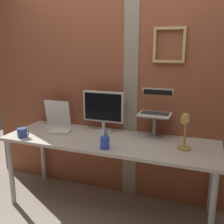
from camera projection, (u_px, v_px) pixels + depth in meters
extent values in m
plane|color=gray|center=(106.00, 211.00, 2.64)|extent=(6.00, 6.00, 0.00)
cube|color=brown|center=(122.00, 80.00, 2.76)|extent=(3.27, 0.12, 2.56)
cube|color=gray|center=(131.00, 81.00, 2.66)|extent=(0.15, 0.01, 2.56)
cube|color=tan|center=(170.00, 28.00, 2.40)|extent=(0.30, 0.03, 0.03)
cube|color=tan|center=(168.00, 61.00, 2.47)|extent=(0.30, 0.03, 0.03)
cube|color=tan|center=(155.00, 45.00, 2.48)|extent=(0.03, 0.03, 0.28)
cube|color=tan|center=(184.00, 45.00, 2.39)|extent=(0.03, 0.03, 0.28)
cube|color=beige|center=(108.00, 141.00, 2.53)|extent=(2.08, 0.68, 0.03)
cylinder|color=#B2B2B7|center=(11.00, 172.00, 2.70)|extent=(0.05, 0.05, 0.72)
cylinder|color=#B2B2B7|center=(212.00, 212.00, 2.03)|extent=(0.05, 0.05, 0.72)
cylinder|color=#B2B2B7|center=(43.00, 153.00, 3.20)|extent=(0.05, 0.05, 0.72)
cylinder|color=#B2B2B7|center=(212.00, 180.00, 2.54)|extent=(0.05, 0.05, 0.72)
cylinder|color=silver|center=(104.00, 131.00, 2.77)|extent=(0.18, 0.18, 0.01)
cylinder|color=silver|center=(104.00, 126.00, 2.76)|extent=(0.04, 0.04, 0.10)
cube|color=silver|center=(103.00, 107.00, 2.71)|extent=(0.44, 0.04, 0.32)
cube|color=black|center=(103.00, 107.00, 2.69)|extent=(0.41, 0.00, 0.28)
cylinder|color=gray|center=(154.00, 136.00, 2.59)|extent=(0.14, 0.14, 0.01)
cylinder|color=gray|center=(154.00, 126.00, 2.56)|extent=(0.03, 0.03, 0.20)
cube|color=gray|center=(155.00, 116.00, 2.54)|extent=(0.28, 0.22, 0.01)
cube|color=silver|center=(155.00, 114.00, 2.54)|extent=(0.31, 0.23, 0.01)
cube|color=#2D2D30|center=(155.00, 113.00, 2.55)|extent=(0.27, 0.14, 0.00)
cube|color=silver|center=(158.00, 99.00, 2.63)|extent=(0.31, 0.05, 0.24)
cube|color=black|center=(158.00, 100.00, 2.62)|extent=(0.28, 0.04, 0.21)
cube|color=white|center=(58.00, 113.00, 2.95)|extent=(0.31, 0.06, 0.29)
cylinder|color=tan|center=(184.00, 148.00, 2.28)|extent=(0.12, 0.12, 0.02)
cylinder|color=tan|center=(185.00, 131.00, 2.24)|extent=(0.02, 0.02, 0.30)
cylinder|color=tan|center=(185.00, 119.00, 2.13)|extent=(0.07, 0.11, 0.07)
cylinder|color=blue|center=(105.00, 143.00, 2.27)|extent=(0.08, 0.08, 0.11)
cylinder|color=orange|center=(107.00, 139.00, 2.27)|extent=(0.03, 0.03, 0.16)
cylinder|color=green|center=(106.00, 140.00, 2.26)|extent=(0.02, 0.03, 0.14)
cylinder|color=blue|center=(105.00, 138.00, 2.27)|extent=(0.02, 0.01, 0.17)
cylinder|color=blue|center=(107.00, 139.00, 2.28)|extent=(0.02, 0.02, 0.15)
cylinder|color=#2D4C8C|center=(22.00, 133.00, 2.58)|extent=(0.09, 0.09, 0.09)
torus|color=#2D4C8C|center=(27.00, 133.00, 2.56)|extent=(0.05, 0.01, 0.05)
cube|color=silver|center=(60.00, 132.00, 2.70)|extent=(0.23, 0.18, 0.03)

